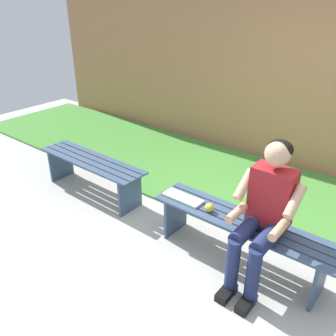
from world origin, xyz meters
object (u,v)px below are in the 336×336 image
(bench_near, at_px, (240,230))
(apple, at_px, (209,208))
(person_seated, at_px, (264,211))
(bench_far, at_px, (92,168))
(book_open, at_px, (183,198))

(bench_near, height_order, apple, apple)
(bench_near, xyz_separation_m, apple, (0.29, 0.07, 0.15))
(person_seated, relative_size, apple, 15.05)
(person_seated, xyz_separation_m, apple, (0.53, -0.04, -0.19))
(bench_far, height_order, person_seated, person_seated)
(book_open, bearing_deg, bench_near, -175.84)
(bench_near, distance_m, apple, 0.34)
(person_seated, bearing_deg, apple, -3.93)
(apple, bearing_deg, person_seated, 176.07)
(book_open, bearing_deg, person_seated, 176.30)
(bench_near, bearing_deg, person_seated, 156.42)
(bench_far, bearing_deg, book_open, 178.43)
(apple, bearing_deg, bench_near, -167.42)
(person_seated, distance_m, apple, 0.56)
(bench_near, relative_size, person_seated, 1.35)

